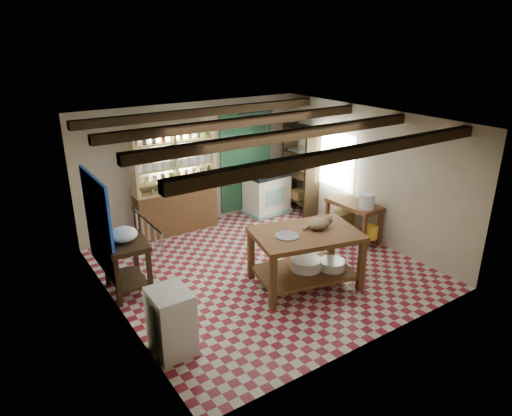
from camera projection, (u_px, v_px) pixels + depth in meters
floor at (262, 269)px, 8.05m from camera, size 5.00×5.00×0.02m
ceiling at (263, 121)px, 7.11m from camera, size 5.00×5.00×0.02m
wall_back at (195, 165)px, 9.52m from camera, size 5.00×0.04×2.60m
wall_front at (377, 256)px, 5.64m from camera, size 5.00×0.04×2.60m
wall_left at (113, 233)px, 6.28m from camera, size 0.04×5.00×2.60m
wall_right at (368, 175)px, 8.87m from camera, size 0.04×5.00×2.60m
ceiling_beams at (263, 128)px, 7.15m from camera, size 5.00×3.80×0.15m
blue_wall_patch at (98, 225)px, 7.07m from camera, size 0.04×1.40×1.60m
green_wall_patch at (246, 159)px, 10.16m from camera, size 1.30×0.04×2.30m
window_back at (172, 150)px, 9.10m from camera, size 0.90×0.02×0.80m
window_right at (332, 159)px, 9.60m from camera, size 0.02×1.30×1.20m
utensil_rail at (146, 229)px, 5.21m from camera, size 0.06×0.90×0.28m
pot_rack at (256, 120)px, 9.50m from camera, size 0.86×0.12×0.36m
shelving_unit at (175, 181)px, 9.16m from camera, size 1.70×0.34×2.20m
tall_rack at (300, 170)px, 10.26m from camera, size 0.40×0.86×2.00m
work_table at (305, 258)px, 7.37m from camera, size 1.87×1.46×0.94m
stove at (267, 193)px, 10.38m from camera, size 1.00×0.71×0.93m
prep_table at (127, 266)px, 7.18m from camera, size 0.66×0.91×0.89m
white_cabinet at (171, 321)px, 5.82m from camera, size 0.49×0.59×0.87m
right_counter at (353, 221)px, 9.03m from camera, size 0.58×1.11×0.79m
cat at (319, 224)px, 7.30m from camera, size 0.41×0.32×0.18m
steel_tray at (287, 236)px, 7.05m from camera, size 0.45×0.45×0.02m
basin_large at (306, 264)px, 7.48m from camera, size 0.61×0.61×0.18m
basin_small at (332, 265)px, 7.48m from camera, size 0.51×0.51×0.15m
kettle_left at (258, 171)px, 10.02m from camera, size 0.22×0.22×0.23m
kettle_right at (270, 169)px, 10.23m from camera, size 0.16×0.16×0.19m
enamel_bowl at (123, 234)px, 6.98m from camera, size 0.47×0.47×0.22m
white_bucket at (367, 201)px, 8.55m from camera, size 0.30×0.30×0.29m
wicker_basket at (342, 218)px, 9.28m from camera, size 0.42×0.34×0.29m
yellow_tub at (370, 232)px, 8.72m from camera, size 0.32×0.32×0.23m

